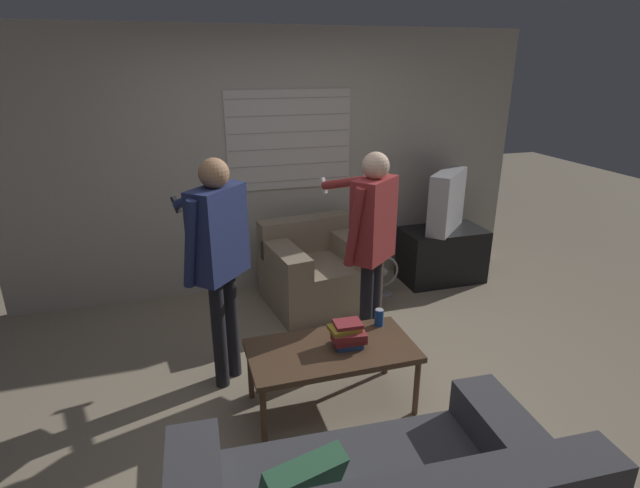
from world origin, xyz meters
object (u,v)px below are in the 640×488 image
tv (447,201)px  book_stack (348,335)px  floor_fan (383,276)px  person_right_standing (371,233)px  person_left_standing (218,247)px  soda_can (379,317)px  spare_remote (350,333)px  coffee_table (332,353)px  armchair_beige (316,271)px

tv → book_stack: 2.39m
floor_fan → person_right_standing: bearing=-119.7°
person_left_standing → person_right_standing: size_ratio=1.01×
tv → book_stack: (-1.68, -1.68, -0.34)m
soda_can → spare_remote: soda_can is taller
tv → floor_fan: bearing=-31.2°
tv → spare_remote: bearing=0.0°
person_right_standing → soda_can: size_ratio=13.04×
tv → floor_fan: 1.03m
coffee_table → tv: tv is taller
book_stack → soda_can: (0.31, 0.19, -0.02)m
person_right_standing → tv: bearing=1.3°
spare_remote → person_right_standing: bearing=50.8°
person_right_standing → soda_can: bearing=-140.3°
person_right_standing → spare_remote: bearing=-166.1°
tv → book_stack: bearing=1.1°
person_left_standing → person_right_standing: bearing=-46.2°
spare_remote → book_stack: bearing=-120.6°
book_stack → spare_remote: (0.06, 0.12, -0.07)m
tv → person_left_standing: (-2.43, -1.16, 0.18)m
person_left_standing → spare_remote: 1.09m
book_stack → soda_can: 0.36m
coffee_table → floor_fan: size_ratio=2.64×
armchair_beige → coffee_table: (-0.35, -1.54, 0.09)m
book_stack → spare_remote: book_stack is taller
person_right_standing → book_stack: bearing=-164.3°
person_right_standing → spare_remote: person_right_standing is taller
soda_can → book_stack: bearing=-147.9°
tv → person_left_standing: bearing=-18.6°
person_left_standing → book_stack: size_ratio=6.81×
book_stack → person_left_standing: bearing=145.5°
book_stack → spare_remote: bearing=62.2°
coffee_table → person_right_standing: size_ratio=0.67×
person_right_standing → soda_can: 0.62m
armchair_beige → soda_can: size_ratio=8.31×
coffee_table → person_right_standing: (0.48, 0.54, 0.62)m
coffee_table → person_left_standing: size_ratio=0.66×
book_stack → tv: bearing=45.0°
coffee_table → floor_fan: (1.03, 1.50, -0.21)m
person_right_standing → floor_fan: person_right_standing is taller
armchair_beige → person_left_standing: bearing=37.6°
armchair_beige → coffee_table: 1.58m
coffee_table → soda_can: bearing=24.7°
tv → spare_remote: size_ratio=4.69×
armchair_beige → soda_can: armchair_beige is taller
person_right_standing → spare_remote: size_ratio=12.46×
coffee_table → person_right_standing: 0.95m
coffee_table → floor_fan: coffee_table is taller
tv → spare_remote: tv is taller
coffee_table → soda_can: 0.47m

